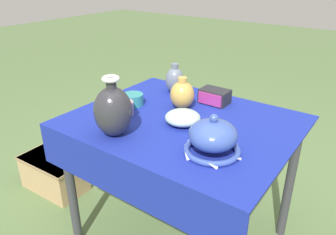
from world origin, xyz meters
TOP-DOWN VIEW (x-y plane):
  - display_table at (0.00, -0.01)m, footprint 0.96×0.79m
  - vase_tall_bulbous at (-0.15, -0.28)m, footprint 0.15×0.15m
  - vase_dome_bell at (0.24, -0.17)m, footprint 0.22×0.21m
  - mosaic_tile_box at (0.02, 0.25)m, footprint 0.14×0.10m
  - pot_squat_rose at (-0.26, -0.12)m, footprint 0.11×0.11m
  - bowl_shallow_celadon at (0.02, -0.04)m, footprint 0.15×0.15m
  - jar_round_slate at (-0.22, 0.26)m, footprint 0.10×0.10m
  - jar_round_ochre at (-0.08, 0.11)m, footprint 0.12×0.12m
  - pot_squat_teal at (-0.29, 0.00)m, footprint 0.10×0.10m
  - wooden_crate at (-0.88, -0.12)m, footprint 0.42×0.26m

SIDE VIEW (x-z plane):
  - wooden_crate at x=-0.88m, z-range 0.01..0.23m
  - display_table at x=0.00m, z-range 0.27..0.95m
  - pot_squat_teal at x=-0.29m, z-range 0.68..0.74m
  - bowl_shallow_celadon at x=0.02m, z-range 0.68..0.74m
  - pot_squat_rose at x=-0.26m, z-range 0.68..0.74m
  - mosaic_tile_box at x=0.02m, z-range 0.68..0.75m
  - vase_dome_bell at x=0.24m, z-range 0.66..0.82m
  - jar_round_ochre at x=-0.08m, z-range 0.68..0.83m
  - jar_round_slate at x=-0.22m, z-range 0.67..0.84m
  - vase_tall_bulbous at x=-0.15m, z-range 0.67..0.91m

